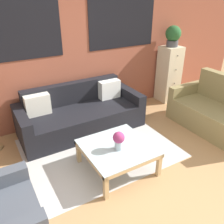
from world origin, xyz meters
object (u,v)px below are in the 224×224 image
at_px(drawer_cabinet, 169,74).
at_px(settee_vintage, 218,113).
at_px(coffee_table, 117,150).
at_px(flower_vase, 119,140).
at_px(couch_dark, 81,115).
at_px(potted_plant, 173,35).

bearing_deg(drawer_cabinet, settee_vintage, -95.17).
relative_size(coffee_table, flower_vase, 3.42).
distance_m(couch_dark, drawer_cabinet, 2.25).
height_order(coffee_table, potted_plant, potted_plant).
relative_size(couch_dark, coffee_table, 2.42).
relative_size(settee_vintage, potted_plant, 3.76).
xyz_separation_m(couch_dark, drawer_cabinet, (2.21, 0.21, 0.32)).
xyz_separation_m(coffee_table, flower_vase, (-0.02, -0.06, 0.20)).
bearing_deg(couch_dark, coffee_table, -90.39).
xyz_separation_m(couch_dark, settee_vintage, (2.08, -1.22, 0.03)).
bearing_deg(settee_vintage, potted_plant, 84.83).
bearing_deg(potted_plant, flower_vase, -145.77).
bearing_deg(settee_vintage, flower_vase, -177.72).
relative_size(drawer_cabinet, potted_plant, 2.85).
bearing_deg(flower_vase, drawer_cabinet, 34.23).
xyz_separation_m(potted_plant, flower_vase, (-2.24, -1.52, -0.90)).
bearing_deg(couch_dark, flower_vase, -91.10).
xyz_separation_m(couch_dark, coffee_table, (-0.01, -1.25, 0.04)).
relative_size(couch_dark, potted_plant, 5.09).
height_order(coffee_table, drawer_cabinet, drawer_cabinet).
height_order(settee_vintage, flower_vase, settee_vintage).
distance_m(couch_dark, settee_vintage, 2.42).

